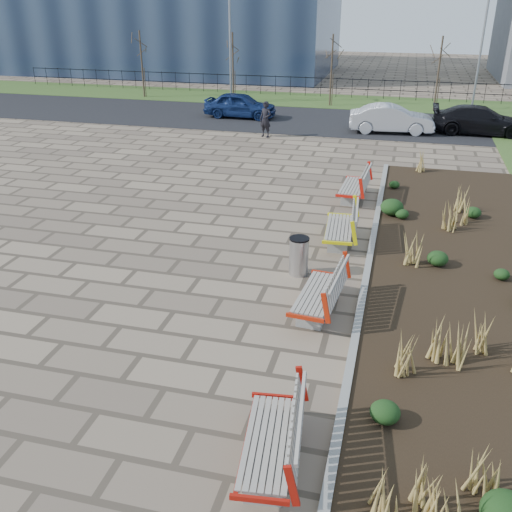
% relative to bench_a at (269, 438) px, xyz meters
% --- Properties ---
extents(ground, '(120.00, 120.00, 0.00)m').
position_rel_bench_a_xyz_m(ground, '(-3.00, 2.09, -0.50)').
color(ground, '#826F59').
rests_on(ground, ground).
extents(planting_bed, '(4.50, 18.00, 0.10)m').
position_rel_bench_a_xyz_m(planting_bed, '(3.25, 7.09, -0.45)').
color(planting_bed, black).
rests_on(planting_bed, ground).
extents(planting_curb, '(0.16, 18.00, 0.15)m').
position_rel_bench_a_xyz_m(planting_curb, '(0.92, 7.09, -0.42)').
color(planting_curb, gray).
rests_on(planting_curb, ground).
extents(grass_verge_far, '(80.00, 5.00, 0.04)m').
position_rel_bench_a_xyz_m(grass_verge_far, '(-3.00, 30.09, -0.48)').
color(grass_verge_far, '#33511E').
rests_on(grass_verge_far, ground).
extents(road, '(80.00, 7.00, 0.02)m').
position_rel_bench_a_xyz_m(road, '(-3.00, 24.09, -0.49)').
color(road, black).
rests_on(road, ground).
extents(bench_a, '(1.14, 2.19, 1.00)m').
position_rel_bench_a_xyz_m(bench_a, '(0.00, 0.00, 0.00)').
color(bench_a, '#A6140B').
rests_on(bench_a, ground).
extents(bench_b, '(1.08, 2.17, 1.00)m').
position_rel_bench_a_xyz_m(bench_b, '(0.00, 4.54, 0.00)').
color(bench_b, red).
rests_on(bench_b, ground).
extents(bench_c, '(1.04, 2.16, 1.00)m').
position_rel_bench_a_xyz_m(bench_c, '(0.00, 8.39, 0.00)').
color(bench_c, '#FFF30D').
rests_on(bench_c, ground).
extents(bench_d, '(1.01, 2.15, 1.00)m').
position_rel_bench_a_xyz_m(bench_d, '(0.00, 12.10, 0.00)').
color(bench_d, red).
rests_on(bench_d, ground).
extents(litter_bin, '(0.47, 0.47, 0.94)m').
position_rel_bench_a_xyz_m(litter_bin, '(-0.72, 6.22, -0.03)').
color(litter_bin, '#B2B2B7').
rests_on(litter_bin, ground).
extents(pedestrian, '(0.70, 0.58, 1.64)m').
position_rel_bench_a_xyz_m(pedestrian, '(-4.87, 19.96, 0.32)').
color(pedestrian, black).
rests_on(pedestrian, ground).
extents(car_blue, '(3.91, 1.66, 1.32)m').
position_rel_bench_a_xyz_m(car_blue, '(-7.23, 23.93, 0.18)').
color(car_blue, navy).
rests_on(car_blue, road).
extents(car_silver, '(4.11, 1.78, 1.32)m').
position_rel_bench_a_xyz_m(car_silver, '(0.82, 22.28, 0.18)').
color(car_silver, '#B0B1B8').
rests_on(car_silver, road).
extents(car_black, '(4.53, 1.92, 1.31)m').
position_rel_bench_a_xyz_m(car_black, '(4.93, 23.03, 0.17)').
color(car_black, black).
rests_on(car_black, road).
extents(tree_a, '(1.40, 1.40, 4.00)m').
position_rel_bench_a_xyz_m(tree_a, '(-15.00, 28.59, 1.54)').
color(tree_a, '#4C3D2D').
rests_on(tree_a, grass_verge_far).
extents(tree_b, '(1.40, 1.40, 4.00)m').
position_rel_bench_a_xyz_m(tree_b, '(-9.00, 28.59, 1.54)').
color(tree_b, '#4C3D2D').
rests_on(tree_b, grass_verge_far).
extents(tree_c, '(1.40, 1.40, 4.00)m').
position_rel_bench_a_xyz_m(tree_c, '(-3.00, 28.59, 1.54)').
color(tree_c, '#4C3D2D').
rests_on(tree_c, grass_verge_far).
extents(tree_d, '(1.40, 1.40, 4.00)m').
position_rel_bench_a_xyz_m(tree_d, '(3.00, 28.59, 1.54)').
color(tree_d, '#4C3D2D').
rests_on(tree_d, grass_verge_far).
extents(lamp_west, '(0.24, 0.60, 6.00)m').
position_rel_bench_a_xyz_m(lamp_west, '(-9.00, 28.09, 2.54)').
color(lamp_west, gray).
rests_on(lamp_west, grass_verge_far).
extents(lamp_east, '(0.24, 0.60, 6.00)m').
position_rel_bench_a_xyz_m(lamp_east, '(5.00, 28.09, 2.54)').
color(lamp_east, gray).
rests_on(lamp_east, grass_verge_far).
extents(railing_fence, '(44.00, 0.10, 1.20)m').
position_rel_bench_a_xyz_m(railing_fence, '(-3.00, 31.59, 0.14)').
color(railing_fence, black).
rests_on(railing_fence, grass_verge_far).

